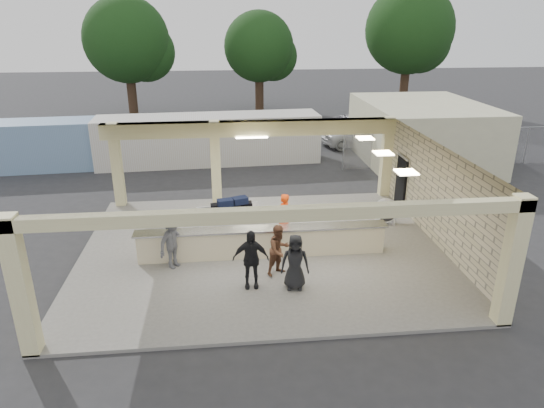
{
  "coord_description": "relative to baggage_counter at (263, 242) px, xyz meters",
  "views": [
    {
      "loc": [
        -1.17,
        -14.74,
        7.45
      ],
      "look_at": [
        0.46,
        1.0,
        1.32
      ],
      "focal_mm": 32.0,
      "sensor_mm": 36.0,
      "label": 1
    }
  ],
  "objects": [
    {
      "name": "tree_left",
      "position": [
        -7.68,
        24.66,
        5.0
      ],
      "size": [
        6.6,
        6.3,
        9.0
      ],
      "color": "#382619",
      "rests_on": "ground"
    },
    {
      "name": "baggage_counter",
      "position": [
        0.0,
        0.0,
        0.0
      ],
      "size": [
        8.2,
        0.58,
        0.98
      ],
      "color": "beige",
      "rests_on": "pavilion"
    },
    {
      "name": "baggage_handler",
      "position": [
        0.83,
        1.24,
        0.35
      ],
      "size": [
        0.64,
        0.68,
        1.66
      ],
      "primitive_type": "imported",
      "rotation": [
        0.0,
        0.0,
        4.02
      ],
      "color": "#FF440D",
      "rests_on": "pavilion"
    },
    {
      "name": "container_white",
      "position": [
        -1.9,
        11.57,
        0.69
      ],
      "size": [
        11.93,
        3.02,
        2.56
      ],
      "primitive_type": "cube",
      "rotation": [
        0.0,
        0.0,
        0.06
      ],
      "color": "silver",
      "rests_on": "ground"
    },
    {
      "name": "car_white_b",
      "position": [
        13.7,
        13.01,
        0.14
      ],
      "size": [
        4.63,
        1.87,
        1.44
      ],
      "primitive_type": "imported",
      "rotation": [
        0.0,
        0.0,
        1.61
      ],
      "color": "silver",
      "rests_on": "ground"
    },
    {
      "name": "car_dark",
      "position": [
        7.54,
        16.32,
        0.12
      ],
      "size": [
        4.3,
        1.66,
        1.42
      ],
      "primitive_type": "imported",
      "rotation": [
        0.0,
        0.0,
        1.61
      ],
      "color": "black",
      "rests_on": "ground"
    },
    {
      "name": "passenger_a",
      "position": [
        0.39,
        -1.26,
        0.31
      ],
      "size": [
        0.84,
        0.71,
        1.6
      ],
      "primitive_type": "imported",
      "rotation": [
        0.0,
        0.0,
        0.58
      ],
      "color": "brown",
      "rests_on": "pavilion"
    },
    {
      "name": "tree_mid",
      "position": [
        2.32,
        26.66,
        4.38
      ],
      "size": [
        6.0,
        5.6,
        8.0
      ],
      "color": "#382619",
      "rests_on": "ground"
    },
    {
      "name": "container_blue",
      "position": [
        -10.62,
        11.34,
        0.65
      ],
      "size": [
        9.66,
        2.91,
        2.48
      ],
      "primitive_type": "cube",
      "rotation": [
        0.0,
        0.0,
        0.07
      ],
      "color": "#7390B9",
      "rests_on": "ground"
    },
    {
      "name": "luggage_cart",
      "position": [
        -1.05,
        1.8,
        0.23
      ],
      "size": [
        2.5,
        1.77,
        1.34
      ],
      "rotation": [
        0.0,
        0.0,
        0.16
      ],
      "color": "white",
      "rests_on": "pavilion"
    },
    {
      "name": "pavilion",
      "position": [
        0.21,
        1.16,
        0.76
      ],
      "size": [
        12.01,
        10.0,
        3.55
      ],
      "color": "slate",
      "rests_on": "ground"
    },
    {
      "name": "ground",
      "position": [
        0.0,
        0.5,
        -0.59
      ],
      "size": [
        120.0,
        120.0,
        0.0
      ],
      "primitive_type": "plane",
      "color": "#2A2A2D",
      "rests_on": "ground"
    },
    {
      "name": "passenger_d",
      "position": [
        0.74,
        -2.13,
        0.34
      ],
      "size": [
        0.84,
        0.42,
        1.66
      ],
      "primitive_type": "imported",
      "rotation": [
        0.0,
        0.0,
        -0.12
      ],
      "color": "black",
      "rests_on": "pavilion"
    },
    {
      "name": "drum_fan",
      "position": [
        4.84,
        2.15,
        0.03
      ],
      "size": [
        0.92,
        0.62,
        0.97
      ],
      "rotation": [
        0.0,
        0.0,
        -0.41
      ],
      "color": "white",
      "rests_on": "pavilion"
    },
    {
      "name": "passenger_b",
      "position": [
        -0.51,
        -1.92,
        0.4
      ],
      "size": [
        1.05,
        0.41,
        1.77
      ],
      "primitive_type": "imported",
      "rotation": [
        0.0,
        0.0,
        -0.03
      ],
      "color": "black",
      "rests_on": "pavilion"
    },
    {
      "name": "adjacent_building",
      "position": [
        9.5,
        10.5,
        1.01
      ],
      "size": [
        6.0,
        8.0,
        3.2
      ],
      "primitive_type": "cube",
      "color": "beige",
      "rests_on": "ground"
    },
    {
      "name": "fence",
      "position": [
        11.0,
        9.5,
        0.47
      ],
      "size": [
        12.06,
        0.06,
        2.03
      ],
      "color": "gray",
      "rests_on": "ground"
    },
    {
      "name": "tree_right",
      "position": [
        14.32,
        25.66,
        5.63
      ],
      "size": [
        7.2,
        7.0,
        10.0
      ],
      "color": "#382619",
      "rests_on": "ground"
    },
    {
      "name": "car_white_a",
      "position": [
        7.13,
        14.41,
        0.06
      ],
      "size": [
        4.94,
        3.19,
        1.3
      ],
      "primitive_type": "imported",
      "rotation": [
        0.0,
        0.0,
        1.81
      ],
      "color": "silver",
      "rests_on": "ground"
    },
    {
      "name": "passenger_c",
      "position": [
        -2.82,
        -0.5,
        0.39
      ],
      "size": [
        1.03,
        1.13,
        1.76
      ],
      "primitive_type": "imported",
      "rotation": [
        0.0,
        0.0,
        0.88
      ],
      "color": "#4F4F54",
      "rests_on": "pavilion"
    }
  ]
}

